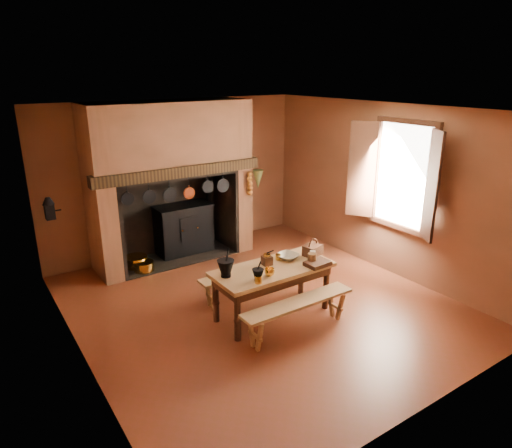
{
  "coord_description": "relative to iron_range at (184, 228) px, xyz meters",
  "views": [
    {
      "loc": [
        -3.4,
        -4.95,
        3.28
      ],
      "look_at": [
        0.13,
        0.3,
        1.14
      ],
      "focal_mm": 32.0,
      "sensor_mm": 36.0,
      "label": 1
    }
  ],
  "objects": [
    {
      "name": "wall_front",
      "position": [
        0.04,
        -5.2,
        0.92
      ],
      "size": [
        5.0,
        0.02,
        2.8
      ],
      "primitive_type": "cube",
      "color": "brown",
      "rests_on": "floor"
    },
    {
      "name": "stoneware_crock",
      "position": [
        0.54,
        -3.0,
        0.32
      ],
      "size": [
        0.16,
        0.16,
        0.15
      ],
      "primitive_type": "cylinder",
      "rotation": [
        0.0,
        0.0,
        -0.4
      ],
      "color": "brown",
      "rests_on": "work_table"
    },
    {
      "name": "hearth_pans",
      "position": [
        -1.01,
        -0.23,
        -0.39
      ],
      "size": [
        0.51,
        0.62,
        0.2
      ],
      "color": "gold",
      "rests_on": "floor"
    },
    {
      "name": "coffee_grinder",
      "position": [
        -0.0,
        -2.68,
        0.32
      ],
      "size": [
        0.18,
        0.14,
        0.2
      ],
      "rotation": [
        0.0,
        0.0,
        -0.1
      ],
      "color": "#391C12",
      "rests_on": "work_table"
    },
    {
      "name": "herb_bunch",
      "position": [
        1.22,
        -0.66,
        0.9
      ],
      "size": [
        0.2,
        0.2,
        0.35
      ],
      "primitive_type": "cone",
      "rotation": [
        3.14,
        0.0,
        0.0
      ],
      "color": "#4F5B2B",
      "rests_on": "chimney_breast"
    },
    {
      "name": "work_table",
      "position": [
        0.02,
        -2.79,
        0.13
      ],
      "size": [
        1.68,
        0.74,
        0.73
      ],
      "color": "#A2834A",
      "rests_on": "floor"
    },
    {
      "name": "glass_jar",
      "position": [
        0.62,
        -2.91,
        0.31
      ],
      "size": [
        0.1,
        0.1,
        0.14
      ],
      "primitive_type": "cylinder",
      "rotation": [
        0.0,
        0.0,
        0.21
      ],
      "color": "beige",
      "rests_on": "work_table"
    },
    {
      "name": "hanging_pans",
      "position": [
        -0.3,
        -0.64,
        0.88
      ],
      "size": [
        1.92,
        0.29,
        0.27
      ],
      "color": "black",
      "rests_on": "chimney_breast"
    },
    {
      "name": "mortar_small",
      "position": [
        -0.38,
        -3.02,
        0.33
      ],
      "size": [
        0.15,
        0.15,
        0.26
      ],
      "rotation": [
        0.0,
        0.0,
        -0.39
      ],
      "color": "black",
      "rests_on": "work_table"
    },
    {
      "name": "wall_left",
      "position": [
        -2.46,
        -2.45,
        0.92
      ],
      "size": [
        0.02,
        5.5,
        2.8
      ],
      "primitive_type": "cube",
      "color": "brown",
      "rests_on": "floor"
    },
    {
      "name": "wicker_basket",
      "position": [
        0.75,
        -2.76,
        0.33
      ],
      "size": [
        0.31,
        0.26,
        0.26
      ],
      "rotation": [
        0.0,
        0.0,
        0.26
      ],
      "color": "#552F19",
      "rests_on": "work_table"
    },
    {
      "name": "onion_string",
      "position": [
        1.04,
        -0.66,
        0.85
      ],
      "size": [
        0.12,
        0.1,
        0.46
      ],
      "primitive_type": null,
      "color": "#B06C20",
      "rests_on": "chimney_breast"
    },
    {
      "name": "mixing_bowl",
      "position": [
        0.36,
        -2.68,
        0.28
      ],
      "size": [
        0.37,
        0.37,
        0.08
      ],
      "primitive_type": "imported",
      "rotation": [
        0.0,
        0.0,
        0.25
      ],
      "color": "#BCB390",
      "rests_on": "work_table"
    },
    {
      "name": "window",
      "position": [
        2.39,
        -2.85,
        1.22
      ],
      "size": [
        0.39,
        1.75,
        1.76
      ],
      "color": "white",
      "rests_on": "wall_right"
    },
    {
      "name": "wall_right",
      "position": [
        2.54,
        -2.45,
        0.92
      ],
      "size": [
        0.02,
        5.5,
        2.8
      ],
      "primitive_type": "cube",
      "color": "brown",
      "rests_on": "floor"
    },
    {
      "name": "wall_coffee_mill",
      "position": [
        -2.38,
        -0.9,
        1.03
      ],
      "size": [
        0.23,
        0.16,
        0.31
      ],
      "color": "black",
      "rests_on": "wall_left"
    },
    {
      "name": "bench_back",
      "position": [
        0.02,
        -2.14,
        -0.16
      ],
      "size": [
        1.53,
        0.27,
        0.43
      ],
      "color": "#A2834A",
      "rests_on": "floor"
    },
    {
      "name": "mortar_large",
      "position": [
        -0.66,
        -2.69,
        0.37
      ],
      "size": [
        0.23,
        0.23,
        0.39
      ],
      "rotation": [
        0.0,
        0.0,
        0.41
      ],
      "color": "black",
      "rests_on": "work_table"
    },
    {
      "name": "bench_front",
      "position": [
        0.02,
        -3.36,
        -0.14
      ],
      "size": [
        1.64,
        0.29,
        0.46
      ],
      "color": "#A2834A",
      "rests_on": "floor"
    },
    {
      "name": "brass_cup",
      "position": [
        -0.18,
        -2.99,
        0.29
      ],
      "size": [
        0.18,
        0.18,
        0.1
      ],
      "primitive_type": "imported",
      "rotation": [
        0.0,
        0.0,
        -0.44
      ],
      "color": "gold",
      "rests_on": "work_table"
    },
    {
      "name": "floor",
      "position": [
        0.04,
        -2.45,
        -0.48
      ],
      "size": [
        5.5,
        5.5,
        0.0
      ],
      "primitive_type": "plane",
      "color": "#5E2A16",
      "rests_on": "ground"
    },
    {
      "name": "iron_range",
      "position": [
        0.0,
        0.0,
        0.0
      ],
      "size": [
        1.12,
        0.55,
        1.6
      ],
      "color": "black",
      "rests_on": "floor"
    },
    {
      "name": "ceiling",
      "position": [
        0.04,
        -2.45,
        2.32
      ],
      "size": [
        5.5,
        5.5,
        0.0
      ],
      "primitive_type": "plane",
      "rotation": [
        3.14,
        0.0,
        0.0
      ],
      "color": "silver",
      "rests_on": "back_wall"
    },
    {
      "name": "wooden_tray",
      "position": [
        0.57,
        -3.09,
        0.27
      ],
      "size": [
        0.35,
        0.26,
        0.06
      ],
      "primitive_type": "cube",
      "rotation": [
        0.0,
        0.0,
        0.05
      ],
      "color": "#391C12",
      "rests_on": "work_table"
    },
    {
      "name": "brass_mug_a",
      "position": [
        -0.42,
        -3.09,
        0.29
      ],
      "size": [
        0.12,
        0.12,
        0.1
      ],
      "primitive_type": "cylinder",
      "rotation": [
        0.0,
        0.0,
        -0.4
      ],
      "color": "gold",
      "rests_on": "work_table"
    },
    {
      "name": "brass_mug_b",
      "position": [
        0.23,
        -2.62,
        0.28
      ],
      "size": [
        0.09,
        0.09,
        0.08
      ],
      "primitive_type": "cylinder",
      "rotation": [
        0.0,
        0.0,
        -0.29
      ],
      "color": "gold",
      "rests_on": "work_table"
    },
    {
      "name": "back_wall",
      "position": [
        0.04,
        0.3,
        0.92
      ],
      "size": [
        5.0,
        0.02,
        2.8
      ],
      "primitive_type": "cube",
      "color": "brown",
      "rests_on": "floor"
    },
    {
      "name": "chimney_breast",
      "position": [
        -0.26,
        -0.14,
        1.33
      ],
      "size": [
        2.95,
        0.96,
        2.8
      ],
      "color": "brown",
      "rests_on": "floor"
    }
  ]
}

